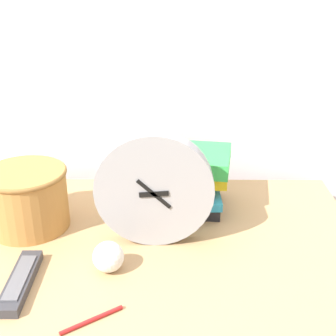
% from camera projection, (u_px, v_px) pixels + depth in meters
% --- Properties ---
extents(wall_back, '(6.00, 0.04, 2.40)m').
position_uv_depth(wall_back, '(136.00, 9.00, 1.25)').
color(wall_back, silver).
rests_on(wall_back, ground_plane).
extents(desk_clock, '(0.26, 0.05, 0.26)m').
position_uv_depth(desk_clock, '(154.00, 190.00, 1.03)').
color(desk_clock, '#99999E').
rests_on(desk_clock, desk).
extents(book_stack, '(0.25, 0.20, 0.15)m').
position_uv_depth(book_stack, '(182.00, 178.00, 1.20)').
color(book_stack, '#232328').
rests_on(book_stack, desk).
extents(basket, '(0.20, 0.20, 0.15)m').
position_uv_depth(basket, '(27.00, 197.00, 1.11)').
color(basket, '#B27A3D').
rests_on(basket, desk).
extents(tv_remote, '(0.05, 0.19, 0.02)m').
position_uv_depth(tv_remote, '(20.00, 281.00, 0.93)').
color(tv_remote, '#333338').
rests_on(tv_remote, desk).
extents(crumpled_paper_ball, '(0.07, 0.07, 0.07)m').
position_uv_depth(crumpled_paper_ball, '(108.00, 257.00, 0.97)').
color(crumpled_paper_ball, white).
rests_on(crumpled_paper_ball, desk).
extents(pen, '(0.11, 0.08, 0.01)m').
position_uv_depth(pen, '(92.00, 320.00, 0.84)').
color(pen, '#B21E1E').
rests_on(pen, desk).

